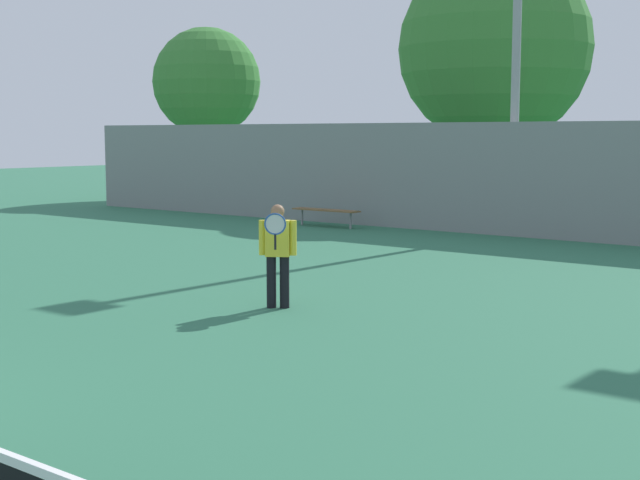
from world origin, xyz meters
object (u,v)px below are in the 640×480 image
tree_dark_dense (207,82)px  tree_green_tall (495,49)px  bench_courtside_near (326,211)px  tennis_player (278,250)px

tree_dark_dense → tree_green_tall: bearing=11.6°
bench_courtside_near → tree_dark_dense: (-10.43, 5.96, 4.09)m
tennis_player → tree_dark_dense: bearing=104.0°
bench_courtside_near → tree_green_tall: 9.65m
tennis_player → bench_courtside_near: (-6.40, 9.52, -0.41)m
tree_green_tall → tree_dark_dense: bearing=-168.4°
tennis_player → tree_green_tall: size_ratio=0.18×
tennis_player → tree_green_tall: (-5.62, 17.78, 4.51)m
bench_courtside_near → tree_green_tall: bearing=84.6°
bench_courtside_near → tree_green_tall: (0.78, 8.27, 4.92)m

